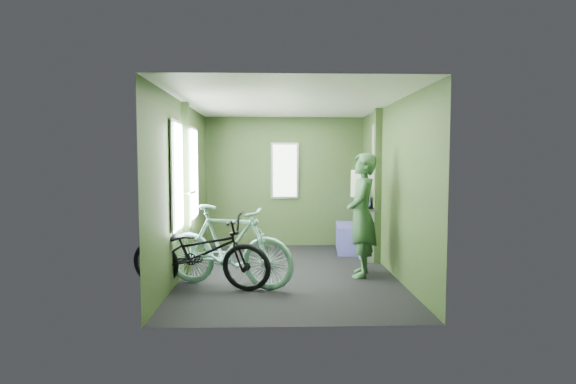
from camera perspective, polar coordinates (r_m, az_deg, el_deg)
name	(u,v)px	position (r m, az deg, el deg)	size (l,w,h in m)	color
room	(285,168)	(6.07, -0.33, 3.12)	(4.00, 4.02, 2.31)	black
bicycle_black	(200,289)	(5.56, -11.06, -12.04)	(0.60, 1.72, 0.90)	black
bicycle_mint	(228,287)	(5.59, -7.61, -11.89)	(0.47, 1.67, 1.00)	#7FC3B2
passenger	(362,215)	(6.00, 9.37, -2.87)	(0.50, 0.73, 1.63)	#2D542F
waste_box	(369,234)	(7.00, 10.26, -5.29)	(0.24, 0.34, 0.81)	gray
bench_seat	(353,234)	(7.70, 8.29, -5.36)	(0.59, 0.95, 0.96)	navy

